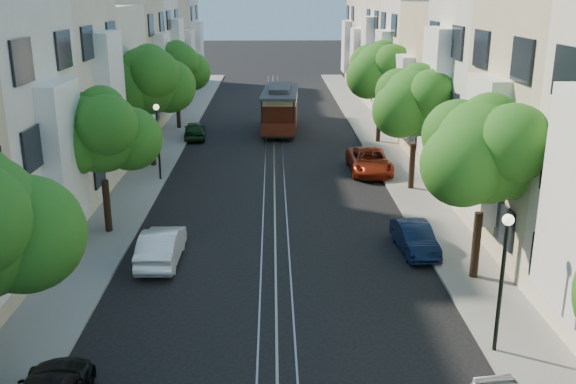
{
  "coord_description": "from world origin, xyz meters",
  "views": [
    {
      "loc": [
        -0.07,
        -12.19,
        10.04
      ],
      "look_at": [
        0.54,
        12.78,
        2.2
      ],
      "focal_mm": 40.0,
      "sensor_mm": 36.0,
      "label": 1
    }
  ],
  "objects": [
    {
      "name": "rail_left",
      "position": [
        -0.55,
        28.0,
        0.01
      ],
      "size": [
        0.06,
        80.0,
        0.02
      ],
      "primitive_type": "cube",
      "color": "gray",
      "rests_on": "ground"
    },
    {
      "name": "parked_car_w_mid",
      "position": [
        -4.4,
        10.87,
        0.66
      ],
      "size": [
        1.43,
        4.03,
        1.33
      ],
      "primitive_type": "imported",
      "rotation": [
        0.0,
        0.0,
        3.13
      ],
      "color": "white",
      "rests_on": "ground"
    },
    {
      "name": "parked_car_e_mid",
      "position": [
        5.6,
        11.65,
        0.58
      ],
      "size": [
        1.47,
        3.6,
        1.16
      ],
      "primitive_type": "imported",
      "rotation": [
        0.0,
        0.0,
        0.07
      ],
      "color": "#0B1838",
      "rests_on": "ground"
    },
    {
      "name": "townhouses_east",
      "position": [
        11.87,
        27.91,
        5.18
      ],
      "size": [
        7.75,
        72.0,
        12.0
      ],
      "color": "beige",
      "rests_on": "ground"
    },
    {
      "name": "tree_w_d",
      "position": [
        -7.14,
        35.98,
        4.6
      ],
      "size": [
        4.84,
        3.99,
        6.52
      ],
      "color": "black",
      "rests_on": "ground"
    },
    {
      "name": "tree_w_b",
      "position": [
        -7.14,
        13.98,
        4.4
      ],
      "size": [
        4.72,
        3.87,
        6.27
      ],
      "color": "black",
      "rests_on": "ground"
    },
    {
      "name": "parked_car_e_far",
      "position": [
        5.49,
        23.48,
        0.68
      ],
      "size": [
        2.3,
        4.91,
        1.36
      ],
      "primitive_type": "imported",
      "rotation": [
        0.0,
        0.0,
        0.01
      ],
      "color": "maroon",
      "rests_on": "ground"
    },
    {
      "name": "sidewalk_east",
      "position": [
        7.25,
        28.0,
        0.06
      ],
      "size": [
        2.5,
        80.0,
        0.12
      ],
      "primitive_type": "cube",
      "color": "gray",
      "rests_on": "ground"
    },
    {
      "name": "rail_right",
      "position": [
        0.55,
        28.0,
        0.01
      ],
      "size": [
        0.06,
        80.0,
        0.02
      ],
      "primitive_type": "cube",
      "color": "gray",
      "rests_on": "ground"
    },
    {
      "name": "parked_car_w_far",
      "position": [
        -5.6,
        32.58,
        0.63
      ],
      "size": [
        1.8,
        3.8,
        1.26
      ],
      "primitive_type": "imported",
      "rotation": [
        0.0,
        0.0,
        3.23
      ],
      "color": "black",
      "rests_on": "ground"
    },
    {
      "name": "lamp_east",
      "position": [
        6.3,
        4.0,
        2.85
      ],
      "size": [
        0.32,
        0.32,
        4.16
      ],
      "color": "black",
      "rests_on": "ground"
    },
    {
      "name": "lamp_west",
      "position": [
        -6.3,
        22.0,
        2.85
      ],
      "size": [
        0.32,
        0.32,
        4.16
      ],
      "color": "black",
      "rests_on": "ground"
    },
    {
      "name": "tree_e_c",
      "position": [
        7.26,
        19.98,
        4.6
      ],
      "size": [
        4.84,
        3.99,
        6.52
      ],
      "color": "black",
      "rests_on": "ground"
    },
    {
      "name": "sidewalk_west",
      "position": [
        -7.25,
        28.0,
        0.06
      ],
      "size": [
        2.5,
        80.0,
        0.12
      ],
      "primitive_type": "cube",
      "color": "gray",
      "rests_on": "ground"
    },
    {
      "name": "rail_slot",
      "position": [
        0.0,
        28.0,
        0.01
      ],
      "size": [
        0.06,
        80.0,
        0.02
      ],
      "primitive_type": "cube",
      "color": "gray",
      "rests_on": "ground"
    },
    {
      "name": "ground",
      "position": [
        0.0,
        28.0,
        0.0
      ],
      "size": [
        200.0,
        200.0,
        0.0
      ],
      "primitive_type": "plane",
      "color": "black",
      "rests_on": "ground"
    },
    {
      "name": "tree_e_b",
      "position": [
        7.26,
        8.98,
        4.73
      ],
      "size": [
        4.93,
        4.08,
        6.68
      ],
      "color": "black",
      "rests_on": "ground"
    },
    {
      "name": "tree_w_c",
      "position": [
        -7.14,
        24.98,
        5.07
      ],
      "size": [
        5.13,
        4.28,
        7.09
      ],
      "color": "black",
      "rests_on": "ground"
    },
    {
      "name": "cable_car",
      "position": [
        0.5,
        35.2,
        1.84
      ],
      "size": [
        2.99,
        8.2,
        3.1
      ],
      "rotation": [
        0.0,
        0.0,
        -0.06
      ],
      "color": "black",
      "rests_on": "ground"
    },
    {
      "name": "tree_e_d",
      "position": [
        7.26,
        30.98,
        4.87
      ],
      "size": [
        5.01,
        4.16,
        6.85
      ],
      "color": "black",
      "rests_on": "ground"
    },
    {
      "name": "lane_line",
      "position": [
        0.0,
        28.0,
        0.0
      ],
      "size": [
        0.08,
        80.0,
        0.01
      ],
      "primitive_type": "cube",
      "color": "tan",
      "rests_on": "ground"
    },
    {
      "name": "townhouses_west",
      "position": [
        -11.87,
        27.91,
        5.08
      ],
      "size": [
        7.75,
        72.0,
        11.76
      ],
      "color": "silver",
      "rests_on": "ground"
    }
  ]
}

